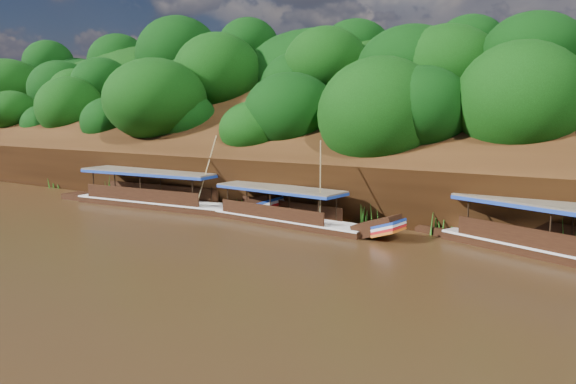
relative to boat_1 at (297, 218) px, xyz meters
name	(u,v)px	position (x,y,z in m)	size (l,w,h in m)	color
ground	(247,257)	(1.74, -7.44, -0.51)	(160.00, 160.00, 0.00)	black
riverbank	(413,173)	(1.73, 15.29, 1.38)	(120.00, 30.06, 19.40)	black
boat_1	(297,218)	(0.00, 0.00, 0.00)	(13.12, 3.24, 5.70)	black
boat_2	(170,200)	(-10.89, 0.39, 0.09)	(16.89, 3.57, 5.75)	black
reeds	(301,205)	(-0.96, 2.05, 0.37)	(50.62, 2.41, 2.07)	#2E741D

